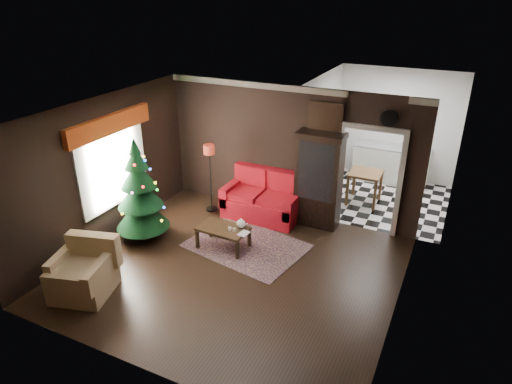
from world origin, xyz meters
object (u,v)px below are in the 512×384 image
at_px(curio_cabinet, 319,182).
at_px(christmas_tree, 139,190).
at_px(loveseat, 262,196).
at_px(coffee_table, 223,237).
at_px(wall_clock, 389,118).
at_px(kitchen_table, 364,187).
at_px(floor_lamp, 210,178).
at_px(armchair, 81,269).
at_px(teapot, 241,224).

bearing_deg(curio_cabinet, christmas_tree, -144.27).
height_order(loveseat, coffee_table, loveseat).
height_order(loveseat, wall_clock, wall_clock).
bearing_deg(kitchen_table, floor_lamp, -145.61).
distance_m(loveseat, kitchen_table, 2.45).
bearing_deg(floor_lamp, loveseat, 16.54).
relative_size(armchair, kitchen_table, 1.25).
relative_size(floor_lamp, kitchen_table, 2.00).
bearing_deg(curio_cabinet, loveseat, -169.17).
bearing_deg(floor_lamp, armchair, -97.13).
height_order(wall_clock, kitchen_table, wall_clock).
distance_m(christmas_tree, wall_clock, 4.83).
bearing_deg(wall_clock, armchair, -133.44).
bearing_deg(christmas_tree, kitchen_table, 44.80).
bearing_deg(christmas_tree, loveseat, 47.01).
distance_m(christmas_tree, teapot, 2.03).
height_order(floor_lamp, coffee_table, floor_lamp).
bearing_deg(coffee_table, curio_cabinet, 52.73).
distance_m(curio_cabinet, floor_lamp, 2.30).
bearing_deg(kitchen_table, wall_clock, -66.25).
relative_size(armchair, wall_clock, 2.92).
bearing_deg(teapot, loveseat, 97.30).
bearing_deg(wall_clock, floor_lamp, -168.13).
bearing_deg(armchair, teapot, 38.75).
relative_size(coffee_table, wall_clock, 2.93).
bearing_deg(teapot, christmas_tree, -164.48).
distance_m(curio_cabinet, christmas_tree, 3.54).
height_order(armchair, wall_clock, wall_clock).
height_order(floor_lamp, christmas_tree, christmas_tree).
relative_size(armchair, teapot, 4.89).
bearing_deg(floor_lamp, kitchen_table, 34.39).
distance_m(wall_clock, kitchen_table, 2.43).
relative_size(curio_cabinet, teapot, 9.94).
relative_size(wall_clock, kitchen_table, 0.43).
relative_size(christmas_tree, kitchen_table, 2.63).
xyz_separation_m(curio_cabinet, wall_clock, (1.20, 0.18, 1.43)).
height_order(christmas_tree, kitchen_table, christmas_tree).
distance_m(christmas_tree, armchair, 1.92).
height_order(floor_lamp, teapot, floor_lamp).
distance_m(loveseat, coffee_table, 1.50).
relative_size(curio_cabinet, wall_clock, 5.94).
height_order(christmas_tree, wall_clock, wall_clock).
bearing_deg(floor_lamp, christmas_tree, -112.79).
bearing_deg(christmas_tree, coffee_table, 13.36).
bearing_deg(coffee_table, kitchen_table, 58.18).
relative_size(loveseat, floor_lamp, 1.13).
bearing_deg(kitchen_table, coffee_table, -121.82).
xyz_separation_m(floor_lamp, armchair, (-0.42, -3.34, -0.37)).
height_order(coffee_table, kitchen_table, kitchen_table).
height_order(armchair, coffee_table, armchair).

